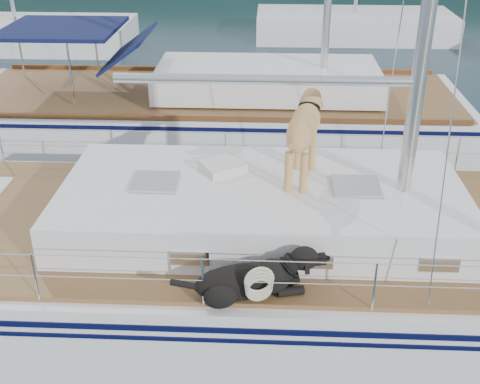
{
  "coord_description": "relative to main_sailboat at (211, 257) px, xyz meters",
  "views": [
    {
      "loc": [
        0.84,
        -6.92,
        5.31
      ],
      "look_at": [
        0.5,
        0.2,
        1.6
      ],
      "focal_mm": 45.0,
      "sensor_mm": 36.0,
      "label": 1
    }
  ],
  "objects": [
    {
      "name": "ground",
      "position": [
        -0.1,
        0.0,
        -0.68
      ],
      "size": [
        120.0,
        120.0,
        0.0
      ],
      "primitive_type": "plane",
      "color": "black",
      "rests_on": "ground"
    },
    {
      "name": "main_sailboat",
      "position": [
        0.0,
        0.0,
        0.0
      ],
      "size": [
        12.0,
        3.88,
        14.01
      ],
      "color": "white",
      "rests_on": "ground"
    },
    {
      "name": "neighbor_sailboat",
      "position": [
        -0.36,
        5.84,
        -0.06
      ],
      "size": [
        11.0,
        3.5,
        13.3
      ],
      "color": "white",
      "rests_on": "ground"
    },
    {
      "name": "bg_boat_west",
      "position": [
        -8.1,
        14.0,
        -0.24
      ],
      "size": [
        8.0,
        3.0,
        11.65
      ],
      "color": "white",
      "rests_on": "ground"
    },
    {
      "name": "bg_boat_center",
      "position": [
        3.9,
        16.0,
        -0.23
      ],
      "size": [
        7.2,
        3.0,
        11.65
      ],
      "color": "white",
      "rests_on": "ground"
    }
  ]
}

